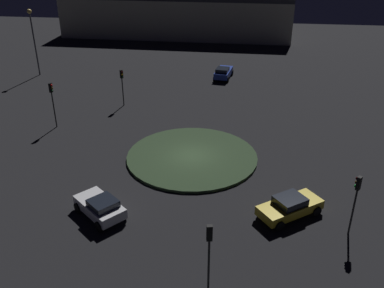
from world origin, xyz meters
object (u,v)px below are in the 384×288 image
(traffic_light_southeast, at_px, (122,80))
(traffic_light_northwest, at_px, (356,194))
(traffic_light_east, at_px, (52,96))
(streetlamp_southeast, at_px, (32,31))
(car_white, at_px, (100,207))
(car_blue, at_px, (223,72))
(car_yellow, at_px, (290,206))
(store_building, at_px, (180,11))
(traffic_light_north, at_px, (209,246))

(traffic_light_southeast, xyz_separation_m, traffic_light_northwest, (-19.93, 19.47, 0.15))
(traffic_light_east, distance_m, streetlamp_southeast, 17.95)
(car_white, bearing_deg, traffic_light_northwest, -138.38)
(traffic_light_southeast, bearing_deg, car_blue, 96.65)
(car_yellow, distance_m, streetlamp_southeast, 40.96)
(car_yellow, bearing_deg, traffic_light_northwest, 122.25)
(streetlamp_southeast, distance_m, store_building, 31.53)
(car_white, xyz_separation_m, car_yellow, (-12.60, -1.57, -0.00))
(traffic_light_northwest, xyz_separation_m, store_building, (19.20, -56.49, 0.62))
(car_yellow, distance_m, traffic_light_northwest, 4.47)
(traffic_light_east, xyz_separation_m, store_building, (-5.76, -43.27, 0.45))
(car_blue, bearing_deg, streetlamp_southeast, 101.85)
(traffic_light_east, bearing_deg, car_blue, 66.02)
(traffic_light_east, height_order, traffic_light_north, traffic_light_north)
(car_blue, bearing_deg, store_building, 28.35)
(car_blue, height_order, traffic_light_north, traffic_light_north)
(car_white, distance_m, streetlamp_southeast, 34.11)
(car_white, bearing_deg, traffic_light_north, -175.86)
(car_blue, height_order, car_yellow, car_blue)
(car_white, bearing_deg, car_blue, -61.20)
(traffic_light_east, bearing_deg, store_building, 100.74)
(traffic_light_east, relative_size, store_building, 0.11)
(car_white, height_order, car_yellow, car_yellow)
(car_white, bearing_deg, streetlamp_southeast, -17.55)
(traffic_light_north, relative_size, traffic_light_northwest, 1.06)
(traffic_light_north, bearing_deg, traffic_light_southeast, 14.00)
(store_building, bearing_deg, traffic_light_east, 83.34)
(car_blue, bearing_deg, traffic_light_east, 146.22)
(traffic_light_east, height_order, streetlamp_southeast, streetlamp_southeast)
(car_white, bearing_deg, car_yellow, -131.85)
(store_building, bearing_deg, streetlamp_southeast, 63.27)
(car_yellow, xyz_separation_m, traffic_light_northwest, (-3.61, 1.41, 2.23))
(car_blue, relative_size, streetlamp_southeast, 0.51)
(traffic_light_east, xyz_separation_m, traffic_light_southeast, (-5.03, -6.25, -0.32))
(car_blue, distance_m, traffic_light_southeast, 14.88)
(car_yellow, relative_size, traffic_light_southeast, 1.17)
(traffic_light_east, xyz_separation_m, traffic_light_northwest, (-24.96, 13.22, -0.17))
(car_yellow, height_order, traffic_light_north, traffic_light_north)
(traffic_light_southeast, xyz_separation_m, traffic_light_north, (-11.48, 25.46, 0.32))
(traffic_light_southeast, distance_m, store_building, 37.03)
(car_white, xyz_separation_m, store_building, (2.99, -56.66, 2.84))
(traffic_light_southeast, distance_m, streetlamp_southeast, 16.88)
(car_white, relative_size, traffic_light_northwest, 0.98)
(car_blue, height_order, store_building, store_building)
(streetlamp_southeast, bearing_deg, store_building, -117.66)
(car_yellow, xyz_separation_m, traffic_light_southeast, (16.32, -18.06, 2.08))
(car_yellow, height_order, traffic_light_northwest, traffic_light_northwest)
(car_blue, distance_m, traffic_light_north, 36.12)
(streetlamp_southeast, bearing_deg, car_blue, -176.67)
(traffic_light_east, distance_m, traffic_light_southeast, 8.03)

